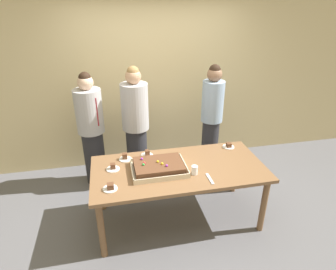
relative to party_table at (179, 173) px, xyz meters
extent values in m
plane|color=#5B5B60|center=(0.00, 0.00, -0.66)|extent=(12.00, 12.00, 0.00)
cube|color=#CCB784|center=(0.00, 1.60, 0.84)|extent=(8.00, 0.12, 3.00)
cube|color=brown|center=(0.00, 0.00, 0.06)|extent=(1.96, 0.94, 0.04)
cylinder|color=brown|center=(-0.90, -0.39, -0.31)|extent=(0.07, 0.07, 0.70)
cylinder|color=brown|center=(0.90, -0.39, -0.31)|extent=(0.07, 0.07, 0.70)
cylinder|color=brown|center=(-0.90, 0.39, -0.31)|extent=(0.07, 0.07, 0.70)
cylinder|color=brown|center=(0.90, 0.39, -0.31)|extent=(0.07, 0.07, 0.70)
cube|color=beige|center=(-0.24, -0.01, 0.08)|extent=(0.61, 0.45, 0.01)
cube|color=beige|center=(-0.24, -0.23, 0.12)|extent=(0.61, 0.01, 0.05)
cube|color=beige|center=(-0.24, 0.21, 0.12)|extent=(0.61, 0.01, 0.05)
cube|color=beige|center=(-0.53, -0.01, 0.12)|extent=(0.01, 0.45, 0.05)
cube|color=beige|center=(0.06, -0.01, 0.12)|extent=(0.01, 0.45, 0.05)
cube|color=brown|center=(-0.24, -0.01, 0.13)|extent=(0.54, 0.38, 0.09)
sphere|color=purple|center=(-0.16, -0.10, 0.19)|extent=(0.03, 0.03, 0.03)
sphere|color=yellow|center=(-0.24, 0.00, 0.19)|extent=(0.03, 0.03, 0.03)
sphere|color=purple|center=(-0.41, 0.10, 0.19)|extent=(0.03, 0.03, 0.03)
sphere|color=green|center=(-0.41, -0.03, 0.19)|extent=(0.03, 0.03, 0.03)
sphere|color=yellow|center=(-0.20, -0.05, 0.19)|extent=(0.03, 0.03, 0.03)
sphere|color=red|center=(-0.39, 0.00, 0.19)|extent=(0.03, 0.03, 0.03)
cylinder|color=white|center=(-0.58, 0.31, 0.08)|extent=(0.15, 0.15, 0.01)
cube|color=brown|center=(-0.59, 0.32, 0.12)|extent=(0.06, 0.06, 0.07)
cylinder|color=white|center=(-0.32, 0.34, 0.08)|extent=(0.15, 0.15, 0.01)
cube|color=brown|center=(-0.31, 0.34, 0.12)|extent=(0.05, 0.06, 0.07)
cylinder|color=white|center=(-0.78, -0.25, 0.08)|extent=(0.15, 0.15, 0.01)
cube|color=brown|center=(-0.77, -0.26, 0.12)|extent=(0.07, 0.06, 0.06)
cylinder|color=white|center=(-0.73, 0.12, 0.08)|extent=(0.15, 0.15, 0.01)
cube|color=brown|center=(-0.73, 0.12, 0.12)|extent=(0.06, 0.05, 0.06)
cylinder|color=white|center=(0.75, 0.34, 0.08)|extent=(0.15, 0.15, 0.01)
cube|color=brown|center=(0.75, 0.33, 0.12)|extent=(0.06, 0.06, 0.05)
cylinder|color=white|center=(0.13, -0.16, 0.13)|extent=(0.07, 0.07, 0.10)
cube|color=silver|center=(0.27, -0.29, 0.08)|extent=(0.03, 0.20, 0.01)
cylinder|color=#28282D|center=(-0.38, 0.94, -0.24)|extent=(0.29, 0.29, 0.85)
cylinder|color=#B2B2B7|center=(-0.38, 0.94, 0.51)|extent=(0.36, 0.36, 0.63)
sphere|color=tan|center=(-0.38, 0.94, 0.92)|extent=(0.21, 0.21, 0.21)
sphere|color=olive|center=(-0.38, 0.94, 0.97)|extent=(0.16, 0.16, 0.16)
cylinder|color=#28282D|center=(-0.99, 1.05, -0.26)|extent=(0.29, 0.29, 0.81)
cylinder|color=#B2B2B7|center=(-0.99, 1.05, 0.45)|extent=(0.37, 0.37, 0.60)
cube|color=maroon|center=(-0.89, 0.91, 0.48)|extent=(0.04, 0.02, 0.39)
sphere|color=beige|center=(-0.99, 1.05, 0.84)|extent=(0.21, 0.21, 0.21)
sphere|color=black|center=(-0.99, 1.05, 0.90)|extent=(0.16, 0.16, 0.16)
cylinder|color=#28282D|center=(0.72, 0.94, -0.23)|extent=(0.25, 0.25, 0.87)
cylinder|color=#93ADCC|center=(0.72, 0.94, 0.50)|extent=(0.31, 0.31, 0.58)
sphere|color=#8C664C|center=(0.72, 0.94, 0.89)|extent=(0.21, 0.21, 0.21)
sphere|color=black|center=(0.72, 0.94, 0.95)|extent=(0.16, 0.16, 0.16)
camera|label=1|loc=(-0.70, -2.66, 1.81)|focal=30.37mm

